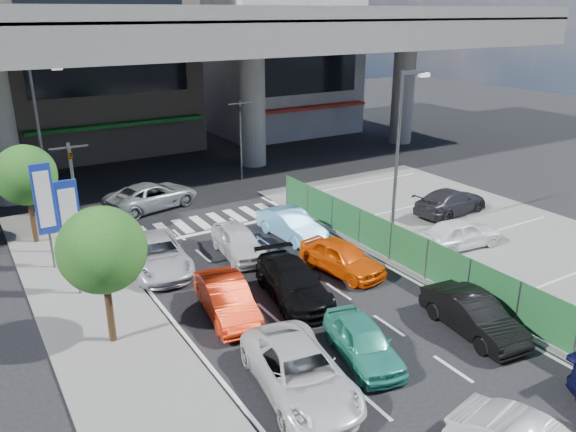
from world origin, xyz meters
TOP-DOWN VIEW (x-y plane):
  - ground at (0.00, 0.00)m, footprint 120.00×120.00m
  - parking_lot at (11.00, 2.00)m, footprint 12.00×28.00m
  - sidewalk_left at (-7.00, 4.00)m, footprint 4.00×30.00m
  - fence_run at (5.30, 1.00)m, footprint 0.16×22.00m
  - expressway at (0.00, 22.00)m, footprint 64.00×14.00m
  - building_center at (0.00, 32.97)m, footprint 14.00×10.90m
  - building_east at (16.00, 31.97)m, footprint 12.00×10.90m
  - traffic_light_left at (-6.20, 12.00)m, footprint 1.60×1.24m
  - traffic_light_right at (5.50, 19.00)m, footprint 1.60×1.24m
  - street_lamp_right at (7.17, 6.00)m, footprint 1.65×0.22m
  - street_lamp_left at (-6.33, 18.00)m, footprint 1.65×0.22m
  - signboard_near at (-7.20, 7.99)m, footprint 0.80×0.14m
  - signboard_far at (-7.60, 10.99)m, footprint 0.80×0.14m
  - tree_near at (-7.00, 4.00)m, footprint 2.80×2.80m
  - tree_far at (-7.80, 14.50)m, footprint 2.80×2.80m
  - sedan_white_mid_left at (-3.06, -1.44)m, footprint 3.07×5.27m
  - taxi_teal_mid at (-0.46, -1.08)m, footprint 2.35×4.03m
  - hatch_black_mid_right at (3.74, -1.82)m, footprint 1.93×4.29m
  - taxi_orange_left at (-2.97, 3.62)m, footprint 2.09×4.36m
  - sedan_black_mid at (-0.20, 3.50)m, footprint 2.74×5.02m
  - taxi_orange_right at (2.77, 4.37)m, footprint 2.29×4.27m
  - wagon_silver_front_left at (-3.78, 8.71)m, footprint 2.87×5.20m
  - sedan_white_front_mid at (-0.18, 8.17)m, footprint 2.08×4.21m
  - kei_truck_front_right at (2.96, 8.71)m, footprint 1.77×4.29m
  - crossing_wagon_silver at (-1.36, 16.58)m, footprint 5.69×3.62m
  - parked_sedan_white at (9.01, 3.56)m, footprint 4.20×2.07m
  - parked_sedan_dgrey at (12.11, 7.08)m, footprint 4.92×2.48m
  - traffic_cone at (5.60, 4.07)m, footprint 0.41×0.41m

SIDE VIEW (x-z plane):
  - ground at x=0.00m, z-range 0.00..0.00m
  - parking_lot at x=11.00m, z-range 0.00..0.06m
  - sidewalk_left at x=-7.00m, z-range 0.00..0.12m
  - traffic_cone at x=5.60m, z-range 0.06..0.81m
  - taxi_teal_mid at x=-0.46m, z-range 0.00..1.29m
  - hatch_black_mid_right at x=3.74m, z-range 0.00..1.37m
  - sedan_white_mid_left at x=-3.06m, z-range 0.00..1.38m
  - taxi_orange_left at x=-2.97m, z-range 0.00..1.38m
  - sedan_black_mid at x=-0.20m, z-range 0.00..1.38m
  - taxi_orange_right at x=2.77m, z-range 0.00..1.38m
  - wagon_silver_front_left at x=-3.78m, z-range 0.00..1.38m
  - sedan_white_front_mid at x=-0.18m, z-range 0.00..1.38m
  - kei_truck_front_right at x=2.96m, z-range 0.00..1.38m
  - crossing_wagon_silver at x=-1.36m, z-range 0.00..1.46m
  - parked_sedan_dgrey at x=12.11m, z-range 0.06..1.43m
  - parked_sedan_white at x=9.01m, z-range 0.06..1.44m
  - fence_run at x=5.30m, z-range 0.00..1.80m
  - signboard_near at x=-7.20m, z-range 0.71..5.41m
  - signboard_far at x=-7.60m, z-range 0.71..5.41m
  - tree_near at x=-7.00m, z-range 0.99..5.79m
  - tree_far at x=-7.80m, z-range 0.99..5.79m
  - traffic_light_left at x=-6.20m, z-range 1.34..6.54m
  - traffic_light_right at x=5.50m, z-range 1.34..6.54m
  - street_lamp_right at x=7.17m, z-range 0.77..8.77m
  - street_lamp_left at x=-6.33m, z-range 0.77..8.77m
  - building_east at x=16.00m, z-range -0.01..11.99m
  - building_center at x=0.00m, z-range -0.01..14.99m
  - expressway at x=0.00m, z-range 3.39..14.14m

